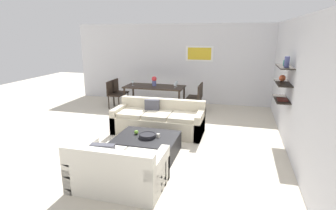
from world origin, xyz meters
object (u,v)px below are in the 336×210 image
sofa_beige (159,121)px  dining_chair_right_near (195,97)px  wine_glass_right_near (175,84)px  dining_chair_left_near (113,93)px  dining_table (155,88)px  dining_chair_right_far (197,95)px  candle_jar (158,135)px  loveseat_white (118,170)px  wine_glass_left_near (133,82)px  dining_chair_left_far (118,90)px  decorative_bowl (147,136)px  coffee_table (147,145)px  centerpiece_vase (154,81)px  apple_on_coffee_table (136,132)px  wine_glass_right_far (177,83)px

sofa_beige → dining_chair_right_near: size_ratio=2.48×
wine_glass_right_near → dining_chair_left_near: bearing=-177.6°
dining_table → dining_chair_right_far: size_ratio=2.15×
candle_jar → loveseat_white: bearing=-101.5°
dining_chair_right_far → wine_glass_left_near: (-2.05, -0.30, 0.37)m
candle_jar → wine_glass_right_near: 3.23m
candle_jar → dining_chair_left_far: 4.26m
sofa_beige → dining_chair_left_far: (-2.11, 2.22, 0.21)m
dining_chair_left_far → wine_glass_right_near: size_ratio=5.68×
dining_chair_left_far → decorative_bowl: bearing=-57.2°
coffee_table → wine_glass_right_near: 3.28m
dining_chair_left_near → centerpiece_vase: size_ratio=2.87×
candle_jar → centerpiece_vase: size_ratio=0.23×
candle_jar → dining_chair_right_far: 3.47m
wine_glass_right_near → dining_chair_left_far: bearing=171.8°
dining_table → dining_chair_left_far: bearing=172.0°
coffee_table → dining_chair_right_near: (0.46, 3.12, 0.31)m
wine_glass_left_near → dining_chair_right_near: bearing=-2.4°
dining_table → wine_glass_right_near: wine_glass_right_near is taller
sofa_beige → apple_on_coffee_table: bearing=-95.2°
wine_glass_left_near → wine_glass_right_far: 1.41m
dining_chair_right_near → wine_glass_right_far: (-0.66, 0.30, 0.37)m
apple_on_coffee_table → centerpiece_vase: size_ratio=0.28×
loveseat_white → centerpiece_vase: 4.74m
decorative_bowl → candle_jar: decorative_bowl is taller
apple_on_coffee_table → dining_table: dining_table is taller
dining_chair_right_far → centerpiece_vase: bearing=-173.4°
dining_chair_left_near → dining_chair_right_far: (2.71, 0.38, 0.00)m
dining_chair_left_far → dining_chair_left_near: 0.38m
coffee_table → dining_chair_left_near: dining_chair_left_near is taller
sofa_beige → centerpiece_vase: bearing=110.6°
wine_glass_right_near → apple_on_coffee_table: bearing=-91.0°
candle_jar → dining_chair_right_near: (0.23, 3.08, 0.09)m
wine_glass_left_near → dining_chair_right_far: bearing=8.2°
sofa_beige → wine_glass_right_near: bearing=91.6°
dining_chair_right_near → decorative_bowl: bearing=-97.8°
dining_chair_left_near → dining_chair_right_near: bearing=0.0°
apple_on_coffee_table → wine_glass_left_near: bearing=113.2°
loveseat_white → dining_chair_left_far: dining_chair_left_far is taller
candle_jar → dining_chair_left_near: (-2.48, 3.08, 0.09)m
coffee_table → candle_jar: size_ratio=17.41×
dining_chair_left_near → wine_glass_right_far: size_ratio=4.87×
coffee_table → centerpiece_vase: centerpiece_vase is taller
sofa_beige → centerpiece_vase: 2.28m
wine_glass_right_far → decorative_bowl: bearing=-86.3°
dining_chair_left_far → dining_chair_right_far: same height
wine_glass_right_near → dining_table: bearing=171.4°
sofa_beige → wine_glass_right_near: size_ratio=14.08×
coffee_table → dining_table: size_ratio=0.64×
wine_glass_right_far → wine_glass_left_near: bearing=-171.4°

